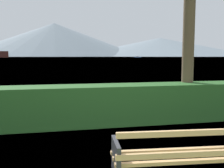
# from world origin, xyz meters

# --- Properties ---
(water_surface) EXTENTS (620.00, 620.00, 0.00)m
(water_surface) POSITION_xyz_m (0.00, 309.78, 0.00)
(water_surface) COLOR #6B8EA3
(water_surface) RESTS_ON ground_plane
(park_bench) EXTENTS (1.70, 0.72, 0.87)m
(park_bench) POSITION_xyz_m (-0.01, -0.06, 0.42)
(park_bench) COLOR tan
(park_bench) RESTS_ON ground_plane
(hedge_row) EXTENTS (13.53, 0.90, 0.97)m
(hedge_row) POSITION_xyz_m (0.00, 3.44, 0.48)
(hedge_row) COLOR #285B23
(hedge_row) RESTS_ON ground_plane
(sailboat_mid) EXTENTS (5.32, 6.39, 1.26)m
(sailboat_mid) POSITION_xyz_m (70.25, 220.36, 0.46)
(sailboat_mid) COLOR #335693
(sailboat_mid) RESTS_ON water_surface
(distant_hills) EXTENTS (908.23, 426.56, 78.19)m
(distant_hills) POSITION_xyz_m (-37.00, 588.41, 33.66)
(distant_hills) COLOR gray
(distant_hills) RESTS_ON ground_plane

